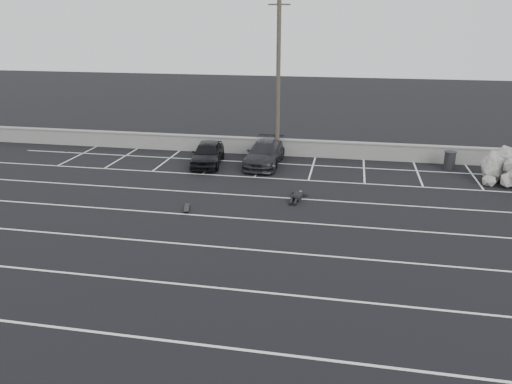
% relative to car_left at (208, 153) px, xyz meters
% --- Properties ---
extents(ground, '(120.00, 120.00, 0.00)m').
position_rel_car_left_xyz_m(ground, '(5.23, -10.98, -0.71)').
color(ground, black).
rests_on(ground, ground).
extents(seawall, '(50.00, 0.45, 1.06)m').
position_rel_car_left_xyz_m(seawall, '(5.23, 3.02, -0.16)').
color(seawall, gray).
rests_on(seawall, ground).
extents(stall_lines, '(36.00, 20.05, 0.01)m').
position_rel_car_left_xyz_m(stall_lines, '(5.15, -6.57, -0.70)').
color(stall_lines, silver).
rests_on(stall_lines, ground).
extents(car_left, '(2.17, 4.32, 1.41)m').
position_rel_car_left_xyz_m(car_left, '(0.00, 0.00, 0.00)').
color(car_left, black).
rests_on(car_left, ground).
extents(car_right, '(2.03, 4.83, 1.39)m').
position_rel_car_left_xyz_m(car_right, '(3.34, 0.63, -0.01)').
color(car_right, black).
rests_on(car_right, ground).
extents(utility_pole, '(1.30, 0.26, 9.73)m').
position_rel_car_left_xyz_m(utility_pole, '(3.87, 2.22, 4.22)').
color(utility_pole, '#4C4238').
rests_on(utility_pole, ground).
extents(trash_bin, '(0.84, 0.84, 1.06)m').
position_rel_car_left_xyz_m(trash_bin, '(14.09, 1.75, -0.17)').
color(trash_bin, black).
rests_on(trash_bin, ground).
extents(person, '(1.48, 2.45, 0.44)m').
position_rel_car_left_xyz_m(person, '(5.98, -4.86, -0.48)').
color(person, black).
rests_on(person, ground).
extents(skateboard, '(0.42, 0.87, 0.10)m').
position_rel_car_left_xyz_m(skateboard, '(1.12, -7.45, -0.63)').
color(skateboard, black).
rests_on(skateboard, ground).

